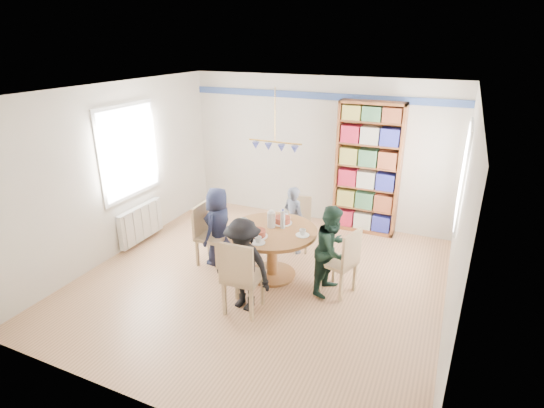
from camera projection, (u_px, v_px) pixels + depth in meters
The scene contains 14 objects.
ground at pixel (261, 280), 6.22m from camera, with size 5.00×5.00×0.00m, color tan.
room_shell at pixel (269, 155), 6.45m from camera, with size 5.00×5.00×5.00m.
radiator at pixel (141, 223), 7.26m from camera, with size 0.12×1.00×0.60m.
dining_table at pixel (272, 242), 6.13m from camera, with size 1.30×1.30×0.75m.
chair_left at pixel (207, 232), 6.52m from camera, with size 0.43×0.43×0.96m.
chair_right at pixel (344, 259), 5.71m from camera, with size 0.53×0.53×0.96m.
chair_far at pixel (298, 220), 7.02m from camera, with size 0.47×0.47×0.88m.
chair_near at pixel (240, 274), 5.26m from camera, with size 0.48×0.48×1.04m.
person_left at pixel (218, 226), 6.48m from camera, with size 0.60×0.39×1.24m, color #171B32.
person_right at pixel (332, 250), 5.74m from camera, with size 0.62×0.48×1.27m, color #162D24.
person_far at pixel (294, 220), 6.85m from camera, with size 0.41×0.27×1.13m, color gray.
person_near at pixel (243, 265), 5.37m from camera, with size 0.81×0.47×1.26m, color black.
bookshelf at pixel (368, 170), 7.42m from camera, with size 1.11×0.33×2.34m.
tableware at pixel (271, 225), 6.07m from camera, with size 1.12×1.12×0.29m.
Camera 1 is at (2.33, -4.85, 3.32)m, focal length 28.00 mm.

